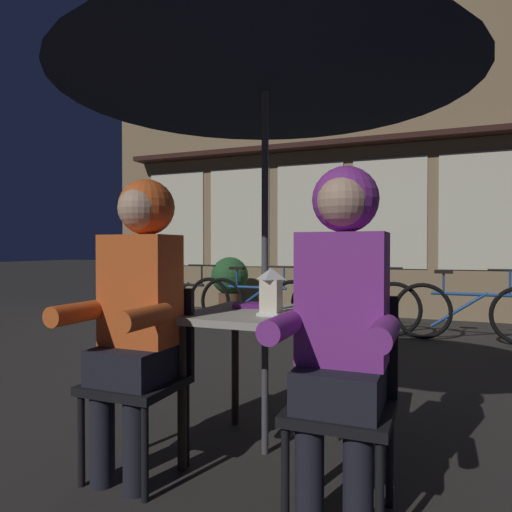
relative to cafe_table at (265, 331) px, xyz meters
The scene contains 15 objects.
ground_plane 0.64m from the cafe_table, ahead, with size 60.00×60.00×0.00m, color #2D2B28.
cafe_table is the anchor object (origin of this frame).
patio_umbrella 1.42m from the cafe_table, ahead, with size 2.10×2.10×2.31m.
lantern 0.26m from the cafe_table, 56.86° to the right, with size 0.11×0.11×0.23m.
chair_left 0.62m from the cafe_table, 142.45° to the right, with size 0.40×0.40×0.87m.
chair_right 0.62m from the cafe_table, 37.55° to the right, with size 0.40×0.40×0.87m.
person_left_hooded 0.67m from the cafe_table, 138.43° to the right, with size 0.45×0.56×1.40m.
person_right_hooded 0.67m from the cafe_table, 41.57° to the right, with size 0.45×0.56×1.40m.
shopfront_building 5.93m from the cafe_table, 88.72° to the left, with size 10.00×0.93×6.20m.
bicycle_nearest 4.38m from the cafe_table, 127.09° to the left, with size 1.68×0.19×0.84m.
bicycle_second 3.70m from the cafe_table, 112.45° to the left, with size 1.68×0.10×0.84m.
bicycle_third 3.60m from the cafe_table, 92.79° to the left, with size 1.68×0.22×0.84m.
bicycle_fourth 3.68m from the cafe_table, 71.41° to the left, with size 1.68×0.08×0.84m.
book 0.21m from the cafe_table, 134.44° to the left, with size 0.20×0.14×0.02m, color #661E7A.
potted_plant 5.07m from the cafe_table, 117.09° to the left, with size 0.60×0.60×0.92m.
Camera 1 is at (0.83, -2.21, 1.07)m, focal length 32.19 mm.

